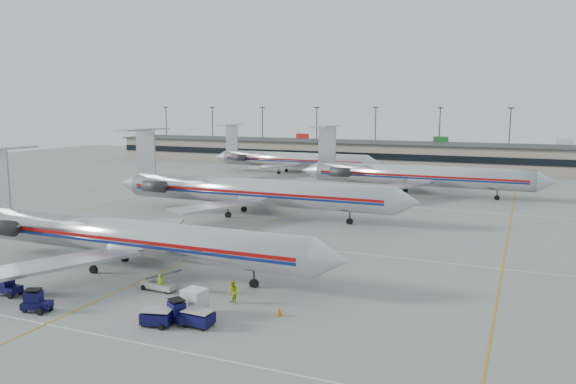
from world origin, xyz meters
The scene contains 18 objects.
ground centered at (0.00, 0.00, 0.00)m, with size 260.00×260.00×0.00m, color gray.
apron_markings centered at (0.00, 10.00, 0.01)m, with size 160.00×0.15×0.02m, color silver.
terminal centered at (0.00, 97.97, 3.16)m, with size 162.00×17.00×6.25m.
light_mast_row centered at (0.00, 112.00, 8.58)m, with size 163.60×0.40×15.28m.
jet_foreground centered at (-3.81, -4.49, 3.33)m, with size 43.80×25.79×11.47m.
jet_second_row centered at (-5.01, 24.23, 3.60)m, with size 47.45×27.94×12.42m.
jet_third_row centered at (13.43, 52.76, 3.54)m, with size 44.56×27.41×12.19m.
jet_back_row centered at (-19.28, 73.26, 3.30)m, with size 41.62×25.60×11.38m.
tug_left centered at (-8.03, -14.49, 0.88)m, with size 2.38×1.28×1.94m.
tug_center centered at (-2.69, -16.36, 0.81)m, with size 2.44×1.89×1.78m.
tug_right centered at (8.81, -13.97, 0.82)m, with size 2.46×2.08×1.80m.
cart_inner centered at (7.63, -14.97, 0.65)m, with size 2.46×1.97×1.23m.
cart_outer centered at (10.45, -13.92, 0.64)m, with size 2.17×1.53×1.20m.
uld_container centered at (9.05, -12.23, 1.04)m, with size 2.12×1.83×2.06m.
belt_loader centered at (3.04, -8.42, 0.55)m, with size 3.92×1.37×2.05m.
ramp_worker_near centered at (3.48, -8.83, 0.82)m, with size 0.59×0.39×1.63m, color #82C012.
ramp_worker_far centered at (10.48, -8.79, 0.95)m, with size 0.92×0.72×1.90m, color #A6C012.
cone_right centered at (14.99, -9.76, 0.33)m, with size 0.49×0.49×0.67m, color #CB5906.
Camera 1 is at (31.56, -46.82, 15.80)m, focal length 35.00 mm.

